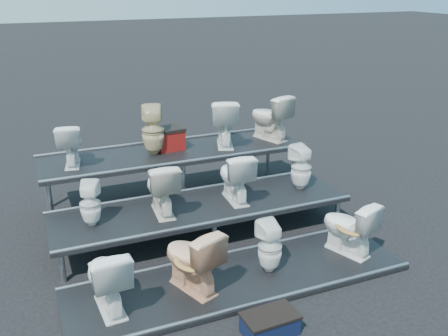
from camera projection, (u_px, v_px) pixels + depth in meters
name	position (u px, v px, depth m)	size (l,w,h in m)	color
ground	(202.00, 234.00, 7.23)	(80.00, 80.00, 0.00)	black
tier_front	(239.00, 279.00, 6.10)	(4.20, 1.20, 0.06)	black
tier_mid	(202.00, 220.00, 7.15)	(4.20, 1.20, 0.46)	black
tier_back	(174.00, 176.00, 8.20)	(4.20, 1.20, 0.86)	black
toilet_0	(107.00, 278.00, 5.38)	(0.43, 0.76, 0.77)	white
toilet_1	(192.00, 259.00, 5.73)	(0.44, 0.78, 0.80)	#DEA27C
toilet_2	(270.00, 247.00, 6.11)	(0.30, 0.31, 0.66)	white
toilet_3	(348.00, 227.00, 6.52)	(0.42, 0.73, 0.75)	white
toilet_4	(90.00, 204.00, 6.41)	(0.27, 0.28, 0.60)	white
toilet_5	(161.00, 187.00, 6.73)	(0.41, 0.73, 0.74)	silver
toilet_6	(235.00, 176.00, 7.12)	(0.41, 0.72, 0.74)	white
toilet_7	(301.00, 167.00, 7.52)	(0.31, 0.32, 0.69)	white
toilet_8	(70.00, 144.00, 7.36)	(0.36, 0.63, 0.64)	white
toilet_9	(153.00, 130.00, 7.79)	(0.35, 0.36, 0.78)	#CBB783
toilet_10	(224.00, 122.00, 8.22)	(0.44, 0.77, 0.79)	white
toilet_11	(270.00, 117.00, 8.53)	(0.44, 0.77, 0.79)	silver
red_crate	(169.00, 140.00, 8.09)	(0.43, 0.35, 0.31)	maroon
step_stool	(270.00, 325.00, 5.19)	(0.56, 0.33, 0.20)	black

